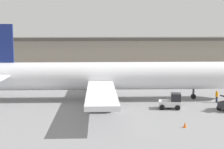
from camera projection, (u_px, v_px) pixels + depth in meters
name	position (u px, v px, depth m)	size (l,w,h in m)	color
ground_plane	(112.00, 99.00, 48.45)	(400.00, 400.00, 0.00)	gray
terminal_building	(156.00, 54.00, 84.14)	(85.82, 10.55, 8.02)	gray
airplane	(106.00, 76.00, 47.99)	(39.79, 35.10, 10.57)	white
ground_crew_worker	(217.00, 96.00, 46.28)	(0.37, 0.37, 1.68)	#1E2338
baggage_tug	(172.00, 102.00, 42.67)	(2.96, 2.35, 1.96)	silver
safety_cone_near	(185.00, 125.00, 34.50)	(0.36, 0.36, 0.55)	#EF590F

